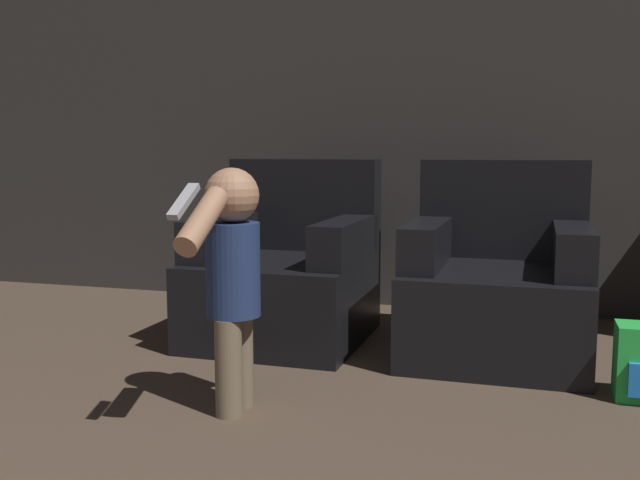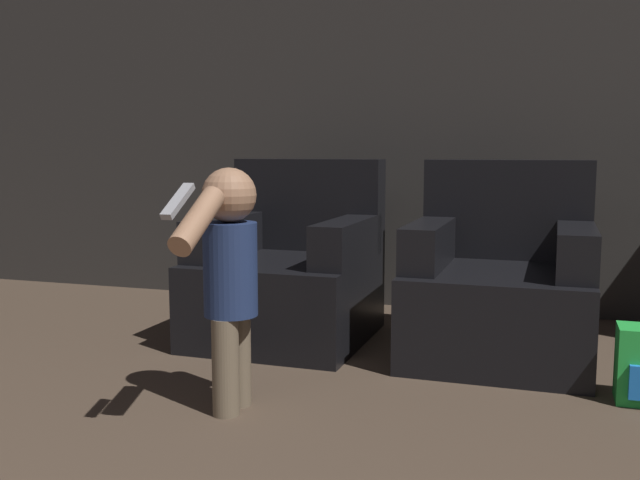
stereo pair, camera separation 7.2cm
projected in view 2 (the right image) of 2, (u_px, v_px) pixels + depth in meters
wall_back at (369, 87)px, 4.20m from camera, size 8.40×0.05×2.60m
armchair_left at (289, 276)px, 3.54m from camera, size 0.80×0.87×0.88m
armchair_right at (500, 288)px, 3.23m from camera, size 0.80×0.87×0.88m
person_toddler at (229, 269)px, 2.49m from camera, size 0.19×0.60×0.87m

